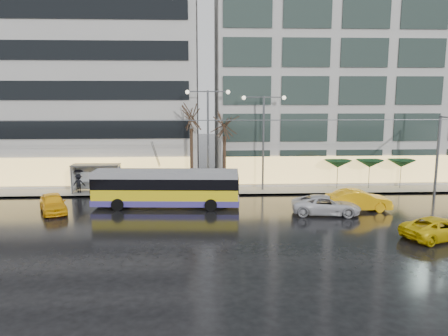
{
  "coord_description": "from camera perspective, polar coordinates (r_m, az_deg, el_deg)",
  "views": [
    {
      "loc": [
        1.55,
        -28.28,
        8.82
      ],
      "look_at": [
        3.16,
        5.0,
        3.17
      ],
      "focal_mm": 35.0,
      "sensor_mm": 36.0,
      "label": 1
    }
  ],
  "objects": [
    {
      "name": "building_left",
      "position": [
        50.48,
        -23.6,
        11.49
      ],
      "size": [
        34.0,
        14.0,
        22.0
      ],
      "primitive_type": "cube",
      "color": "#ADAAA6",
      "rests_on": "sidewalk"
    },
    {
      "name": "kerb",
      "position": [
        38.34,
        -2.02,
        -3.56
      ],
      "size": [
        80.0,
        0.1,
        0.15
      ],
      "primitive_type": "cube",
      "color": "slate",
      "rests_on": "ground"
    },
    {
      "name": "sidewalk",
      "position": [
        43.17,
        -2.11,
        -2.06
      ],
      "size": [
        80.0,
        10.0,
        0.15
      ],
      "primitive_type": "cube",
      "color": "gray",
      "rests_on": "ground"
    },
    {
      "name": "parasol_c",
      "position": [
        43.86,
        22.15,
        0.56
      ],
      "size": [
        2.5,
        2.5,
        2.65
      ],
      "color": "#595B60",
      "rests_on": "sidewalk"
    },
    {
      "name": "street_lamp_near",
      "position": [
        39.18,
        -2.11,
        5.48
      ],
      "size": [
        3.96,
        0.36,
        9.03
      ],
      "color": "#595B60",
      "rests_on": "sidewalk"
    },
    {
      "name": "ground",
      "position": [
        29.66,
        -5.68,
        -7.72
      ],
      "size": [
        140.0,
        140.0,
        0.0
      ],
      "primitive_type": "plane",
      "color": "black",
      "rests_on": "ground"
    },
    {
      "name": "parasol_a",
      "position": [
        41.69,
        14.65,
        0.52
      ],
      "size": [
        2.5,
        2.5,
        2.65
      ],
      "color": "#595B60",
      "rests_on": "sidewalk"
    },
    {
      "name": "catenary",
      "position": [
        36.51,
        -3.61,
        2.42
      ],
      "size": [
        42.24,
        5.12,
        7.0
      ],
      "color": "#595B60",
      "rests_on": "ground"
    },
    {
      "name": "taxi_b",
      "position": [
        35.06,
        17.16,
        -4.03
      ],
      "size": [
        4.87,
        1.77,
        1.6
      ],
      "primitive_type": "imported",
      "rotation": [
        0.0,
        0.0,
        1.55
      ],
      "color": "#FFAF0D",
      "rests_on": "ground"
    },
    {
      "name": "pedestrian_c",
      "position": [
        40.9,
        -18.44,
        -1.52
      ],
      "size": [
        1.12,
        0.89,
        2.11
      ],
      "color": "black",
      "rests_on": "sidewalk"
    },
    {
      "name": "tree_b",
      "position": [
        39.6,
        0.07,
        6.12
      ],
      "size": [
        3.2,
        3.2,
        7.7
      ],
      "color": "black",
      "rests_on": "sidewalk"
    },
    {
      "name": "parasol_b",
      "position": [
        42.68,
        18.49,
        0.54
      ],
      "size": [
        2.5,
        2.5,
        2.65
      ],
      "color": "#595B60",
      "rests_on": "sidewalk"
    },
    {
      "name": "trolleybus",
      "position": [
        34.62,
        -7.57,
        -2.79
      ],
      "size": [
        11.51,
        4.77,
        5.28
      ],
      "color": "yellow",
      "rests_on": "ground"
    },
    {
      "name": "building_right",
      "position": [
        50.54,
        17.96,
        13.52
      ],
      "size": [
        32.0,
        14.0,
        25.0
      ],
      "primitive_type": "cube",
      "color": "#ADAAA6",
      "rests_on": "sidewalk"
    },
    {
      "name": "taxi_c",
      "position": [
        30.21,
        26.23,
        -7.05
      ],
      "size": [
        5.28,
        3.67,
        1.34
      ],
      "primitive_type": "imported",
      "rotation": [
        0.0,
        0.0,
        1.9
      ],
      "color": "yellow",
      "rests_on": "ground"
    },
    {
      "name": "tree_a",
      "position": [
        39.33,
        -4.32,
        7.07
      ],
      "size": [
        3.2,
        3.2,
        8.4
      ],
      "color": "black",
      "rests_on": "sidewalk"
    },
    {
      "name": "taxi_a",
      "position": [
        35.4,
        -21.45,
        -4.28
      ],
      "size": [
        3.3,
        4.55,
        1.44
      ],
      "primitive_type": "imported",
      "rotation": [
        0.0,
        0.0,
        0.43
      ],
      "color": "#FFB70D",
      "rests_on": "ground"
    },
    {
      "name": "pedestrian_b",
      "position": [
        39.57,
        -14.71,
        -2.18
      ],
      "size": [
        0.85,
        0.72,
        1.57
      ],
      "color": "black",
      "rests_on": "sidewalk"
    },
    {
      "name": "pedestrian_a",
      "position": [
        39.75,
        -13.56,
        -1.17
      ],
      "size": [
        1.27,
        1.28,
        2.19
      ],
      "color": "black",
      "rests_on": "sidewalk"
    },
    {
      "name": "street_lamp_far",
      "position": [
        39.58,
        5.18,
        5.09
      ],
      "size": [
        3.96,
        0.36,
        8.53
      ],
      "color": "#595B60",
      "rests_on": "sidewalk"
    },
    {
      "name": "sedan_silver",
      "position": [
        33.34,
        13.16,
        -4.72
      ],
      "size": [
        5.32,
        2.99,
        1.4
      ],
      "primitive_type": "imported",
      "rotation": [
        0.0,
        0.0,
        1.44
      ],
      "color": "silver",
      "rests_on": "ground"
    },
    {
      "name": "bus_shelter",
      "position": [
        40.79,
        -16.81,
        -0.47
      ],
      "size": [
        4.2,
        1.6,
        2.51
      ],
      "color": "#595B60",
      "rests_on": "sidewalk"
    }
  ]
}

